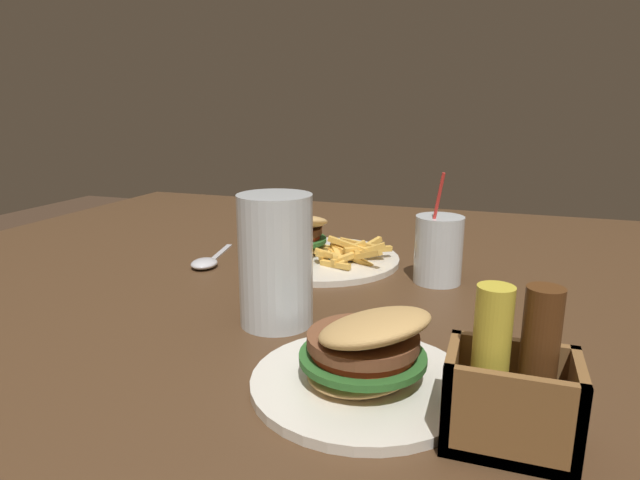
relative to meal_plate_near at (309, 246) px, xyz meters
The scene contains 7 objects.
dining_table 0.18m from the meal_plate_near, 74.23° to the left, with size 1.37×1.38×0.72m.
meal_plate_near is the anchor object (origin of this frame).
beer_glass 0.29m from the meal_plate_near, 101.84° to the left, with size 0.09×0.09×0.17m.
juice_glass 0.24m from the meal_plate_near, 168.54° to the left, with size 0.07×0.07×0.17m.
spoon 0.18m from the meal_plate_near, 30.89° to the left, with size 0.06×0.18×0.02m.
meal_plate_far 0.45m from the meal_plate_near, 117.16° to the left, with size 0.22×0.22×0.09m.
condiment_caddy 0.56m from the meal_plate_near, 127.19° to the left, with size 0.10×0.07×0.14m.
Camera 1 is at (-0.35, 0.73, 1.00)m, focal length 30.00 mm.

